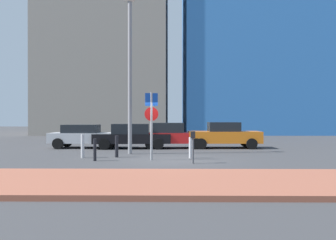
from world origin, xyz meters
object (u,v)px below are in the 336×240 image
(parked_car_black, at_px, (131,136))
(parking_sign_post, at_px, (151,118))
(parking_meter, at_px, (193,142))
(traffic_bollard_far, at_px, (83,146))
(traffic_bollard_edge, at_px, (95,150))
(street_lamp, at_px, (130,62))
(traffic_bollard_mid, at_px, (190,148))
(parked_car_red, at_px, (172,135))
(parked_car_orange, at_px, (224,135))
(parked_car_silver, at_px, (85,136))
(traffic_bollard_near, at_px, (117,146))

(parked_car_black, xyz_separation_m, parking_sign_post, (1.55, -5.96, 1.08))
(parking_sign_post, height_order, parking_meter, parking_sign_post)
(traffic_bollard_far, relative_size, traffic_bollard_edge, 1.14)
(street_lamp, bearing_deg, parking_sign_post, -64.42)
(traffic_bollard_mid, distance_m, traffic_bollard_far, 4.91)
(traffic_bollard_mid, relative_size, traffic_bollard_far, 0.89)
(parked_car_red, height_order, traffic_bollard_far, parked_car_red)
(traffic_bollard_edge, bearing_deg, parking_meter, -10.89)
(parked_car_orange, height_order, parking_sign_post, parking_sign_post)
(parked_car_silver, distance_m, traffic_bollard_mid, 8.23)
(parked_car_orange, height_order, street_lamp, street_lamp)
(parked_car_black, bearing_deg, traffic_bollard_near, -91.45)
(parked_car_black, height_order, parked_car_red, parked_car_red)
(parking_sign_post, bearing_deg, traffic_bollard_near, 147.09)
(parked_car_black, xyz_separation_m, parked_car_red, (2.42, 0.23, 0.02))
(parking_sign_post, relative_size, parking_meter, 2.26)
(parking_sign_post, height_order, street_lamp, street_lamp)
(parking_meter, bearing_deg, parked_car_silver, 129.76)
(parked_car_silver, height_order, parked_car_red, parked_car_red)
(parked_car_silver, bearing_deg, traffic_bollard_edge, -72.97)
(parked_car_silver, relative_size, parked_car_red, 1.09)
(parked_car_red, xyz_separation_m, traffic_bollard_near, (-2.54, -5.11, -0.27))
(parked_car_silver, bearing_deg, parking_sign_post, -54.79)
(traffic_bollard_near, distance_m, traffic_bollard_mid, 3.42)
(street_lamp, height_order, traffic_bollard_near, street_lamp)
(street_lamp, height_order, traffic_bollard_far, street_lamp)
(parked_car_silver, bearing_deg, street_lamp, -49.06)
(parked_car_orange, height_order, traffic_bollard_near, parked_car_orange)
(traffic_bollard_mid, bearing_deg, parked_car_red, 98.92)
(parked_car_silver, distance_m, parking_meter, 9.58)
(traffic_bollard_near, xyz_separation_m, traffic_bollard_mid, (3.40, -0.36, -0.03))
(parking_sign_post, xyz_separation_m, traffic_bollard_far, (-3.19, 0.80, -1.30))
(parked_car_red, relative_size, parking_meter, 3.07)
(parked_car_black, distance_m, traffic_bollard_edge, 6.37)
(street_lamp, distance_m, traffic_bollard_mid, 5.43)
(street_lamp, relative_size, traffic_bollard_near, 7.89)
(parking_sign_post, relative_size, traffic_bollard_mid, 3.06)
(parking_sign_post, distance_m, traffic_bollard_far, 3.54)
(parked_car_red, bearing_deg, parked_car_silver, 179.67)
(parking_meter, height_order, street_lamp, street_lamp)
(parked_car_silver, height_order, parked_car_black, parked_car_black)
(traffic_bollard_near, height_order, traffic_bollard_edge, traffic_bollard_near)
(parking_sign_post, xyz_separation_m, parking_meter, (1.73, -1.13, -1.00))
(parked_car_orange, distance_m, traffic_bollard_edge, 9.22)
(parked_car_silver, xyz_separation_m, traffic_bollard_edge, (2.01, -6.57, -0.27))
(parking_meter, xyz_separation_m, traffic_bollard_far, (-4.92, 1.94, -0.30))
(traffic_bollard_near, height_order, traffic_bollard_far, traffic_bollard_far)
(parking_meter, distance_m, traffic_bollard_mid, 1.90)
(parked_car_black, height_order, parked_car_orange, parked_car_orange)
(parked_car_red, distance_m, street_lamp, 5.68)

